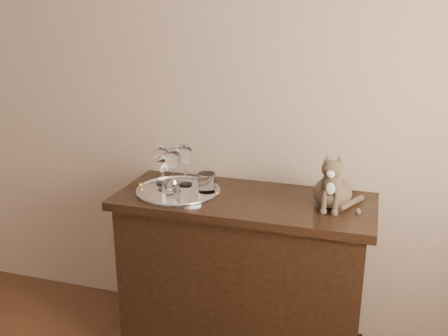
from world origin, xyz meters
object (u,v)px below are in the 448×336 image
Objects in this scene: tray at (178,192)px; wine_glass_d at (173,169)px; wine_glass_a at (162,165)px; tumbler_c at (207,183)px; cat at (334,178)px; sideboard at (243,278)px; wine_glass_b at (185,165)px; wine_glass_c at (163,173)px; tumbler_b at (171,191)px.

tray is 0.11m from wine_glass_d.
tumbler_c is at bearing -9.75° from wine_glass_a.
sideboard is at bearing -175.84° from cat.
wine_glass_d is (-0.02, -0.09, 0.00)m from wine_glass_b.
cat is at bearing 3.57° from wine_glass_d.
wine_glass_c is 0.21m from tumbler_c.
tumbler_c is at bearing -24.87° from wine_glass_b.
cat reaches higher than tumbler_c.
tumbler_c reaches higher than tray.
wine_glass_c is 1.91× the size of tumbler_b.
sideboard is 0.51m from tumbler_c.
sideboard is 13.12× the size of tumbler_c.
tumbler_c is 0.35× the size of cat.
wine_glass_b reaches higher than tumbler_b.
wine_glass_c reaches higher than sideboard.
tray is at bearing -174.61° from cat.
wine_glass_b is 0.22m from tumbler_b.
cat is (0.72, 0.05, 0.13)m from tray.
tumbler_b is at bearing -53.48° from wine_glass_c.
tray is (-0.32, -0.03, 0.43)m from sideboard.
tumbler_b is 0.19m from tumbler_c.
wine_glass_d is at bearing 106.39° from tumbler_b.
cat is at bearing 1.46° from tumbler_c.
wine_glass_b reaches higher than tray.
sideboard is 0.69m from wine_glass_a.
tumbler_c reaches higher than sideboard.
wine_glass_a reaches higher than tumbler_b.
wine_glass_b is 1.23× the size of wine_glass_c.
wine_glass_d reaches higher than tumbler_b.
wine_glass_c is at bearing 179.60° from tray.
wine_glass_b reaches higher than tumbler_c.
tumbler_b reaches higher than tray.
wine_glass_a is 1.15× the size of wine_glass_c.
cat reaches higher than wine_glass_c.
tray is at bearing -5.97° from wine_glass_d.
wine_glass_c is 0.06m from wine_glass_d.
wine_glass_b is (-0.32, 0.06, 0.54)m from sideboard.
wine_glass_d is at bearing -174.90° from cat.
wine_glass_b is 0.79× the size of cat.
wine_glass_c is (-0.39, -0.03, 0.52)m from sideboard.
sideboard is 0.53m from tray.
tray is 1.94× the size of wine_glass_b.
sideboard is 0.64m from wine_glass_d.
sideboard is 0.65m from wine_glass_c.
tumbler_b is at bearing -128.04° from tumbler_c.
wine_glass_d reaches higher than tumbler_c.
wine_glass_c is at bearing -175.01° from cat.
tray is at bearing -0.40° from wine_glass_c.
tumbler_b is at bearing -86.63° from wine_glass_b.
tumbler_b is (-0.30, -0.15, 0.48)m from sideboard.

